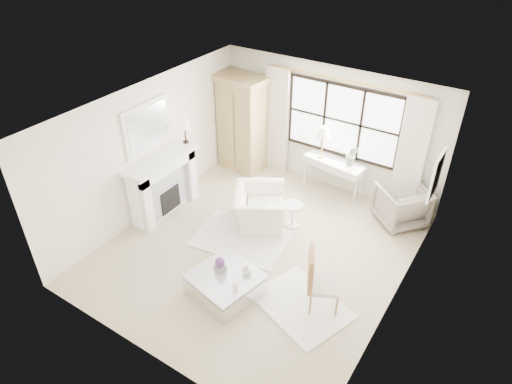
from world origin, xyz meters
TOP-DOWN VIEW (x-y plane):
  - floor at (0.00, 0.00)m, footprint 5.50×5.50m
  - ceiling at (0.00, 0.00)m, footprint 5.50×5.50m
  - wall_back at (0.00, 2.75)m, footprint 5.00×0.00m
  - wall_front at (0.00, -2.75)m, footprint 5.00×0.00m
  - wall_left at (-2.50, 0.00)m, footprint 0.00×5.50m
  - wall_right at (2.50, 0.00)m, footprint 0.00×5.50m
  - window_pane at (0.30, 2.73)m, footprint 2.40×0.02m
  - window_frame at (0.30, 2.72)m, footprint 2.50×0.04m
  - curtain_rod at (0.30, 2.67)m, footprint 3.30×0.04m
  - curtain_left at (-1.20, 2.65)m, footprint 0.55×0.10m
  - curtain_right at (1.80, 2.65)m, footprint 0.55×0.10m
  - fireplace at (-2.27, 0.00)m, footprint 0.58×1.66m
  - mirror_frame at (-2.47, 0.00)m, footprint 0.05×1.15m
  - mirror_glass at (-2.44, 0.00)m, footprint 0.02×1.00m
  - art_frame at (2.47, 1.70)m, footprint 0.04×0.62m
  - art_canvas at (2.45, 1.70)m, footprint 0.01×0.52m
  - mantel_lamp at (-2.21, 0.74)m, footprint 0.22×0.22m
  - armoire at (-1.93, 2.33)m, footprint 1.18×0.80m
  - console_table at (0.33, 2.46)m, footprint 1.35×0.64m
  - console_lamp at (0.01, 2.47)m, footprint 0.28×0.28m
  - orchid_plant at (0.68, 2.48)m, footprint 0.27×0.24m
  - side_table at (0.18, 0.98)m, footprint 0.40×0.40m
  - rug_left at (-0.42, 0.08)m, footprint 1.88×1.45m
  - rug_right at (1.33, -0.77)m, footprint 1.72×1.50m
  - club_armchair at (-0.42, 0.71)m, footprint 1.38×1.43m
  - wingback_chair at (1.90, 2.25)m, footprint 1.22×1.22m
  - french_chair at (1.58, -0.59)m, footprint 0.65×0.65m
  - coffee_table at (0.15, -1.19)m, footprint 1.19×1.19m
  - planter_box at (0.02, -1.15)m, footprint 0.19×0.19m
  - planter_flowers at (0.02, -1.15)m, footprint 0.16×0.16m
  - pillar_candle at (0.44, -1.33)m, footprint 0.09×0.09m
  - coffee_vase at (0.42, -0.96)m, footprint 0.17×0.17m

SIDE VIEW (x-z plane):
  - floor at x=0.00m, z-range 0.00..0.00m
  - rug_right at x=1.33m, z-range 0.00..0.03m
  - rug_left at x=-0.42m, z-range 0.00..0.03m
  - coffee_table at x=0.15m, z-range -0.01..0.37m
  - french_chair at x=1.58m, z-range -0.23..0.85m
  - side_table at x=0.18m, z-range 0.08..0.58m
  - club_armchair at x=-0.42m, z-range 0.00..0.71m
  - wingback_chair at x=1.90m, z-range 0.00..0.80m
  - console_table at x=0.33m, z-range 0.00..0.80m
  - planter_box at x=0.02m, z-range 0.38..0.50m
  - pillar_candle at x=0.44m, z-range 0.38..0.50m
  - coffee_vase at x=0.42m, z-range 0.38..0.54m
  - planter_flowers at x=0.02m, z-range 0.50..0.65m
  - fireplace at x=-2.27m, z-range 0.02..1.28m
  - orchid_plant at x=0.68m, z-range 0.80..1.24m
  - armoire at x=-1.93m, z-range 0.02..2.26m
  - curtain_left at x=-1.20m, z-range 0.00..2.47m
  - curtain_right at x=1.80m, z-range 0.00..2.47m
  - wall_left at x=-2.50m, z-range -1.40..4.10m
  - wall_right at x=2.50m, z-range -1.40..4.10m
  - wall_back at x=0.00m, z-range -1.15..3.85m
  - wall_front at x=0.00m, z-range -1.15..3.85m
  - console_lamp at x=0.01m, z-range 1.01..1.70m
  - art_frame at x=2.47m, z-range 1.14..1.96m
  - art_canvas at x=2.45m, z-range 1.19..1.91m
  - window_pane at x=0.30m, z-range 0.85..2.35m
  - window_frame at x=0.30m, z-range 0.85..2.35m
  - mantel_lamp at x=-2.21m, z-range 1.40..1.91m
  - mirror_frame at x=-2.47m, z-range 1.37..2.31m
  - mirror_glass at x=-2.44m, z-range 1.44..2.24m
  - curtain_rod at x=0.30m, z-range 2.45..2.49m
  - ceiling at x=0.00m, z-range 2.70..2.70m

